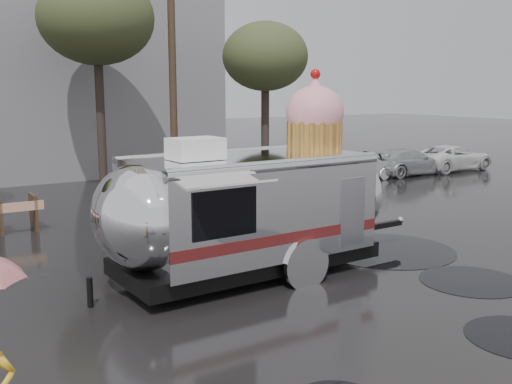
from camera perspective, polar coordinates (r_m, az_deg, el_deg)
ground at (r=10.67m, az=12.11°, el=-11.75°), size 120.00×120.00×0.00m
puddles at (r=10.77m, az=10.27°, el=-11.44°), size 12.43×8.56×0.01m
utility_pole at (r=23.10m, az=-7.96°, el=11.62°), size 1.60×0.28×9.00m
tree_mid at (r=23.25m, az=-14.96°, el=15.62°), size 4.20×4.20×8.03m
tree_right at (r=23.92m, az=0.89°, el=12.69°), size 3.36×3.36×6.42m
parked_cars at (r=26.94m, az=12.43°, el=2.91°), size 13.20×1.90×1.50m
airstream_trailer at (r=12.44m, az=-0.38°, el=-1.02°), size 8.14×3.25×4.38m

